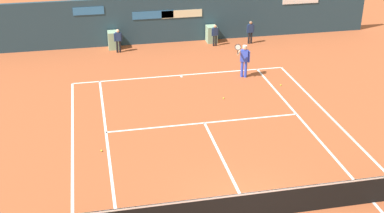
{
  "coord_description": "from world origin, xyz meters",
  "views": [
    {
      "loc": [
        -4.35,
        -12.11,
        9.82
      ],
      "look_at": [
        -0.52,
        6.39,
        0.8
      ],
      "focal_mm": 48.9,
      "sensor_mm": 36.0,
      "label": 1
    }
  ],
  "objects_px": {
    "ball_kid_left_post": "(250,31)",
    "ball_kid_centre_post": "(118,39)",
    "tennis_ball_by_sideline": "(102,151)",
    "tennis_ball_mid_court": "(224,98)",
    "player_on_baseline": "(244,58)",
    "ball_kid_right_post": "(215,34)",
    "tennis_ball_near_service_line": "(281,85)"
  },
  "relations": [
    {
      "from": "player_on_baseline",
      "to": "tennis_ball_by_sideline",
      "type": "bearing_deg",
      "value": 67.11
    },
    {
      "from": "tennis_ball_mid_court",
      "to": "ball_kid_centre_post",
      "type": "bearing_deg",
      "value": 119.8
    },
    {
      "from": "tennis_ball_mid_court",
      "to": "tennis_ball_near_service_line",
      "type": "bearing_deg",
      "value": 16.37
    },
    {
      "from": "ball_kid_centre_post",
      "to": "tennis_ball_by_sideline",
      "type": "relative_size",
      "value": 19.62
    },
    {
      "from": "tennis_ball_mid_court",
      "to": "ball_kid_left_post",
      "type": "bearing_deg",
      "value": 64.17
    },
    {
      "from": "tennis_ball_mid_court",
      "to": "player_on_baseline",
      "type": "bearing_deg",
      "value": 55.03
    },
    {
      "from": "ball_kid_right_post",
      "to": "ball_kid_left_post",
      "type": "bearing_deg",
      "value": 171.08
    },
    {
      "from": "ball_kid_centre_post",
      "to": "tennis_ball_mid_court",
      "type": "distance_m",
      "value": 8.34
    },
    {
      "from": "ball_kid_centre_post",
      "to": "player_on_baseline",
      "type": "bearing_deg",
      "value": 140.93
    },
    {
      "from": "ball_kid_centre_post",
      "to": "ball_kid_left_post",
      "type": "height_order",
      "value": "ball_kid_left_post"
    },
    {
      "from": "tennis_ball_by_sideline",
      "to": "tennis_ball_near_service_line",
      "type": "bearing_deg",
      "value": 27.39
    },
    {
      "from": "player_on_baseline",
      "to": "tennis_ball_mid_court",
      "type": "relative_size",
      "value": 27.44
    },
    {
      "from": "tennis_ball_mid_court",
      "to": "tennis_ball_by_sideline",
      "type": "bearing_deg",
      "value": -147.36
    },
    {
      "from": "ball_kid_left_post",
      "to": "player_on_baseline",
      "type": "bearing_deg",
      "value": 66.71
    },
    {
      "from": "ball_kid_left_post",
      "to": "tennis_ball_by_sideline",
      "type": "height_order",
      "value": "ball_kid_left_post"
    },
    {
      "from": "ball_kid_centre_post",
      "to": "tennis_ball_by_sideline",
      "type": "distance_m",
      "value": 10.93
    },
    {
      "from": "ball_kid_right_post",
      "to": "tennis_ball_by_sideline",
      "type": "bearing_deg",
      "value": 48.16
    },
    {
      "from": "ball_kid_centre_post",
      "to": "tennis_ball_mid_court",
      "type": "height_order",
      "value": "ball_kid_centre_post"
    },
    {
      "from": "ball_kid_right_post",
      "to": "tennis_ball_mid_court",
      "type": "bearing_deg",
      "value": 70.23
    },
    {
      "from": "ball_kid_right_post",
      "to": "ball_kid_left_post",
      "type": "xyz_separation_m",
      "value": [
        2.11,
        -0.0,
        0.05
      ]
    },
    {
      "from": "tennis_ball_near_service_line",
      "to": "ball_kid_centre_post",
      "type": "bearing_deg",
      "value": 138.7
    },
    {
      "from": "player_on_baseline",
      "to": "ball_kid_centre_post",
      "type": "bearing_deg",
      "value": -12.57
    },
    {
      "from": "player_on_baseline",
      "to": "tennis_ball_mid_court",
      "type": "xyz_separation_m",
      "value": [
        -1.62,
        -2.31,
        -0.96
      ]
    },
    {
      "from": "ball_kid_left_post",
      "to": "tennis_ball_by_sideline",
      "type": "xyz_separation_m",
      "value": [
        -9.1,
        -10.8,
        -0.74
      ]
    },
    {
      "from": "player_on_baseline",
      "to": "tennis_ball_near_service_line",
      "type": "bearing_deg",
      "value": 163.28
    },
    {
      "from": "tennis_ball_by_sideline",
      "to": "ball_kid_left_post",
      "type": "bearing_deg",
      "value": 49.88
    },
    {
      "from": "tennis_ball_by_sideline",
      "to": "tennis_ball_mid_court",
      "type": "bearing_deg",
      "value": 32.64
    },
    {
      "from": "player_on_baseline",
      "to": "ball_kid_left_post",
      "type": "relative_size",
      "value": 1.39
    },
    {
      "from": "ball_kid_left_post",
      "to": "ball_kid_centre_post",
      "type": "bearing_deg",
      "value": -2.38
    },
    {
      "from": "ball_kid_centre_post",
      "to": "ball_kid_left_post",
      "type": "xyz_separation_m",
      "value": [
        7.62,
        0.0,
        0.0
      ]
    },
    {
      "from": "ball_kid_centre_post",
      "to": "tennis_ball_by_sideline",
      "type": "xyz_separation_m",
      "value": [
        -1.49,
        -10.8,
        -0.73
      ]
    },
    {
      "from": "player_on_baseline",
      "to": "ball_kid_right_post",
      "type": "height_order",
      "value": "player_on_baseline"
    }
  ]
}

